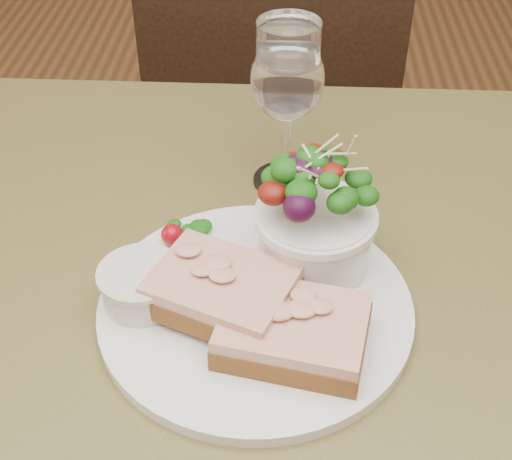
# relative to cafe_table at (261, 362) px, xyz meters

# --- Properties ---
(cafe_table) EXTENTS (0.80, 0.80, 0.75)m
(cafe_table) POSITION_rel_cafe_table_xyz_m (0.00, 0.00, 0.00)
(cafe_table) COLOR #4C4220
(cafe_table) RESTS_ON ground
(chair_far) EXTENTS (0.45, 0.45, 0.90)m
(chair_far) POSITION_rel_cafe_table_xyz_m (-0.00, 0.74, -0.36)
(chair_far) COLOR black
(chair_far) RESTS_ON ground
(dinner_plate) EXTENTS (0.28, 0.28, 0.01)m
(dinner_plate) POSITION_rel_cafe_table_xyz_m (-0.00, -0.02, 0.11)
(dinner_plate) COLOR white
(dinner_plate) RESTS_ON cafe_table
(sandwich_front) EXTENTS (0.14, 0.11, 0.03)m
(sandwich_front) POSITION_rel_cafe_table_xyz_m (0.03, -0.07, 0.13)
(sandwich_front) COLOR #543716
(sandwich_front) RESTS_ON dinner_plate
(sandwich_back) EXTENTS (0.14, 0.13, 0.03)m
(sandwich_back) POSITION_rel_cafe_table_xyz_m (-0.03, -0.04, 0.14)
(sandwich_back) COLOR #543716
(sandwich_back) RESTS_ON dinner_plate
(ramekin) EXTENTS (0.07, 0.07, 0.04)m
(ramekin) POSITION_rel_cafe_table_xyz_m (-0.11, -0.03, 0.13)
(ramekin) COLOR silver
(ramekin) RESTS_ON dinner_plate
(salad_bowl) EXTENTS (0.11, 0.11, 0.13)m
(salad_bowl) POSITION_rel_cafe_table_xyz_m (0.05, 0.03, 0.17)
(salad_bowl) COLOR white
(salad_bowl) RESTS_ON dinner_plate
(garnish) EXTENTS (0.05, 0.04, 0.02)m
(garnish) POSITION_rel_cafe_table_xyz_m (-0.08, 0.06, 0.12)
(garnish) COLOR #123509
(garnish) RESTS_ON dinner_plate
(wine_glass) EXTENTS (0.08, 0.08, 0.18)m
(wine_glass) POSITION_rel_cafe_table_xyz_m (0.02, 0.18, 0.22)
(wine_glass) COLOR white
(wine_glass) RESTS_ON cafe_table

